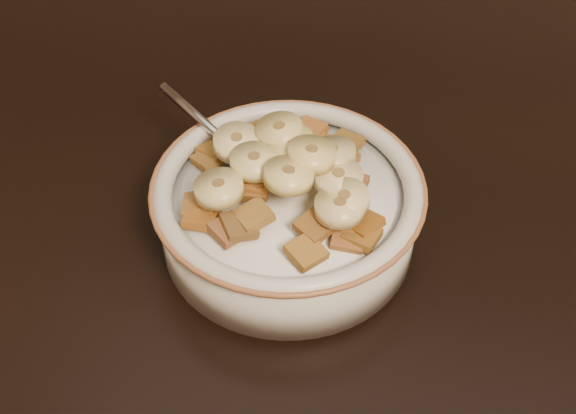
# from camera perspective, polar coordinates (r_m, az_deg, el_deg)

# --- Properties ---
(chair) EXTENTS (0.41, 0.41, 0.85)m
(chair) POSITION_cam_1_polar(r_m,az_deg,el_deg) (1.23, 11.33, 9.98)
(chair) COLOR black
(chair) RESTS_ON floor
(cereal_bowl) EXTENTS (0.17, 0.17, 0.04)m
(cereal_bowl) POSITION_cam_1_polar(r_m,az_deg,el_deg) (0.49, 0.00, -0.76)
(cereal_bowl) COLOR silver
(cereal_bowl) RESTS_ON table
(milk) EXTENTS (0.14, 0.14, 0.00)m
(milk) POSITION_cam_1_polar(r_m,az_deg,el_deg) (0.47, 0.00, 0.95)
(milk) COLOR white
(milk) RESTS_ON cereal_bowl
(spoon) EXTENTS (0.05, 0.05, 0.01)m
(spoon) POSITION_cam_1_polar(r_m,az_deg,el_deg) (0.49, -2.34, 2.92)
(spoon) COLOR #A7A7A7
(spoon) RESTS_ON cereal_bowl
(cereal_square_0) EXTENTS (0.03, 0.03, 0.01)m
(cereal_square_0) POSITION_cam_1_polar(r_m,az_deg,el_deg) (0.47, 4.68, 1.70)
(cereal_square_0) COLOR brown
(cereal_square_0) RESTS_ON milk
(cereal_square_1) EXTENTS (0.03, 0.03, 0.01)m
(cereal_square_1) POSITION_cam_1_polar(r_m,az_deg,el_deg) (0.51, 1.67, 6.00)
(cereal_square_1) COLOR #9B5F21
(cereal_square_1) RESTS_ON milk
(cereal_square_2) EXTENTS (0.02, 0.02, 0.01)m
(cereal_square_2) POSITION_cam_1_polar(r_m,az_deg,el_deg) (0.46, -2.77, 1.64)
(cereal_square_2) COLOR brown
(cereal_square_2) RESTS_ON milk
(cereal_square_3) EXTENTS (0.02, 0.02, 0.01)m
(cereal_square_3) POSITION_cam_1_polar(r_m,az_deg,el_deg) (0.45, -6.84, -0.81)
(cereal_square_3) COLOR #934D19
(cereal_square_3) RESTS_ON milk
(cereal_square_4) EXTENTS (0.03, 0.03, 0.01)m
(cereal_square_4) POSITION_cam_1_polar(r_m,az_deg,el_deg) (0.45, 5.94, -1.31)
(cereal_square_4) COLOR brown
(cereal_square_4) RESTS_ON milk
(cereal_square_5) EXTENTS (0.03, 0.03, 0.01)m
(cereal_square_5) POSITION_cam_1_polar(r_m,az_deg,el_deg) (0.43, 1.45, -3.56)
(cereal_square_5) COLOR olive
(cereal_square_5) RESTS_ON milk
(cereal_square_6) EXTENTS (0.03, 0.03, 0.01)m
(cereal_square_6) POSITION_cam_1_polar(r_m,az_deg,el_deg) (0.50, -5.73, 4.47)
(cereal_square_6) COLOR brown
(cereal_square_6) RESTS_ON milk
(cereal_square_7) EXTENTS (0.02, 0.02, 0.01)m
(cereal_square_7) POSITION_cam_1_polar(r_m,az_deg,el_deg) (0.47, 4.94, 1.76)
(cereal_square_7) COLOR brown
(cereal_square_7) RESTS_ON milk
(cereal_square_8) EXTENTS (0.03, 0.03, 0.01)m
(cereal_square_8) POSITION_cam_1_polar(r_m,az_deg,el_deg) (0.49, 4.11, 3.90)
(cereal_square_8) COLOR brown
(cereal_square_8) RESTS_ON milk
(cereal_square_9) EXTENTS (0.02, 0.02, 0.01)m
(cereal_square_9) POSITION_cam_1_polar(r_m,az_deg,el_deg) (0.44, 4.83, -2.34)
(cereal_square_9) COLOR brown
(cereal_square_9) RESTS_ON milk
(cereal_square_10) EXTENTS (0.03, 0.03, 0.01)m
(cereal_square_10) POSITION_cam_1_polar(r_m,az_deg,el_deg) (0.44, 5.85, -2.29)
(cereal_square_10) COLOR olive
(cereal_square_10) RESTS_ON milk
(cereal_square_11) EXTENTS (0.03, 0.03, 0.01)m
(cereal_square_11) POSITION_cam_1_polar(r_m,az_deg,el_deg) (0.50, -2.51, 5.57)
(cereal_square_11) COLOR olive
(cereal_square_11) RESTS_ON milk
(cereal_square_12) EXTENTS (0.03, 0.03, 0.01)m
(cereal_square_12) POSITION_cam_1_polar(r_m,az_deg,el_deg) (0.46, -1.94, 2.42)
(cereal_square_12) COLOR #9A5C25
(cereal_square_12) RESTS_ON milk
(cereal_square_13) EXTENTS (0.03, 0.03, 0.01)m
(cereal_square_13) POSITION_cam_1_polar(r_m,az_deg,el_deg) (0.44, -3.91, -1.54)
(cereal_square_13) COLOR brown
(cereal_square_13) RESTS_ON milk
(cereal_square_14) EXTENTS (0.03, 0.03, 0.01)m
(cereal_square_14) POSITION_cam_1_polar(r_m,az_deg,el_deg) (0.44, -2.72, -0.66)
(cereal_square_14) COLOR olive
(cereal_square_14) RESTS_ON milk
(cereal_square_15) EXTENTS (0.02, 0.02, 0.01)m
(cereal_square_15) POSITION_cam_1_polar(r_m,az_deg,el_deg) (0.51, -2.62, 5.59)
(cereal_square_15) COLOR #915D23
(cereal_square_15) RESTS_ON milk
(cereal_square_16) EXTENTS (0.02, 0.02, 0.01)m
(cereal_square_16) POSITION_cam_1_polar(r_m,az_deg,el_deg) (0.51, 1.96, 5.95)
(cereal_square_16) COLOR olive
(cereal_square_16) RESTS_ON milk
(cereal_square_17) EXTENTS (0.03, 0.03, 0.01)m
(cereal_square_17) POSITION_cam_1_polar(r_m,az_deg,el_deg) (0.50, 4.58, 5.01)
(cereal_square_17) COLOR olive
(cereal_square_17) RESTS_ON milk
(cereal_square_18) EXTENTS (0.02, 0.02, 0.01)m
(cereal_square_18) POSITION_cam_1_polar(r_m,az_deg,el_deg) (0.46, -7.06, 0.29)
(cereal_square_18) COLOR olive
(cereal_square_18) RESTS_ON milk
(cereal_square_19) EXTENTS (0.03, 0.03, 0.01)m
(cereal_square_19) POSITION_cam_1_polar(r_m,az_deg,el_deg) (0.49, -6.20, 3.87)
(cereal_square_19) COLOR brown
(cereal_square_19) RESTS_ON milk
(cereal_square_20) EXTENTS (0.03, 0.03, 0.01)m
(cereal_square_20) POSITION_cam_1_polar(r_m,az_deg,el_deg) (0.46, 4.26, 1.11)
(cereal_square_20) COLOR brown
(cereal_square_20) RESTS_ON milk
(cereal_square_21) EXTENTS (0.02, 0.02, 0.01)m
(cereal_square_21) POSITION_cam_1_polar(r_m,az_deg,el_deg) (0.50, 3.42, 4.76)
(cereal_square_21) COLOR olive
(cereal_square_21) RESTS_ON milk
(cereal_square_22) EXTENTS (0.03, 0.03, 0.01)m
(cereal_square_22) POSITION_cam_1_polar(r_m,az_deg,el_deg) (0.44, -4.70, -1.80)
(cereal_square_22) COLOR brown
(cereal_square_22) RESTS_ON milk
(cereal_square_23) EXTENTS (0.02, 0.02, 0.01)m
(cereal_square_23) POSITION_cam_1_polar(r_m,az_deg,el_deg) (0.46, -2.59, 1.96)
(cereal_square_23) COLOR brown
(cereal_square_23) RESTS_ON milk
(cereal_square_24) EXTENTS (0.03, 0.03, 0.01)m
(cereal_square_24) POSITION_cam_1_polar(r_m,az_deg,el_deg) (0.44, 2.16, -1.50)
(cereal_square_24) COLOR #965922
(cereal_square_24) RESTS_ON milk
(banana_slice_0) EXTENTS (0.04, 0.04, 0.01)m
(banana_slice_0) POSITION_cam_1_polar(r_m,az_deg,el_deg) (0.45, 3.99, 2.29)
(banana_slice_0) COLOR beige
(banana_slice_0) RESTS_ON milk
(banana_slice_1) EXTENTS (0.04, 0.04, 0.01)m
(banana_slice_1) POSITION_cam_1_polar(r_m,az_deg,el_deg) (0.44, 4.11, -0.01)
(banana_slice_1) COLOR #D9C883
(banana_slice_1) RESTS_ON milk
(banana_slice_2) EXTENTS (0.04, 0.04, 0.01)m
(banana_slice_2) POSITION_cam_1_polar(r_m,az_deg,el_deg) (0.47, -0.68, 6.01)
(banana_slice_2) COLOR #EDCC7C
(banana_slice_2) RESTS_ON milk
(banana_slice_3) EXTENTS (0.04, 0.04, 0.01)m
(banana_slice_3) POSITION_cam_1_polar(r_m,az_deg,el_deg) (0.47, 0.17, 5.02)
(banana_slice_3) COLOR #FFED80
(banana_slice_3) RESTS_ON milk
(banana_slice_4) EXTENTS (0.03, 0.03, 0.01)m
(banana_slice_4) POSITION_cam_1_polar(r_m,az_deg,el_deg) (0.44, 4.44, 0.55)
(banana_slice_4) COLOR beige
(banana_slice_4) RESTS_ON milk
(banana_slice_5) EXTENTS (0.04, 0.04, 0.01)m
(banana_slice_5) POSITION_cam_1_polar(r_m,az_deg,el_deg) (0.45, -5.47, 1.47)
(banana_slice_5) COLOR #EFD87A
(banana_slice_5) RESTS_ON milk
(banana_slice_6) EXTENTS (0.04, 0.04, 0.01)m
(banana_slice_6) POSITION_cam_1_polar(r_m,az_deg,el_deg) (0.46, -2.68, 3.60)
(banana_slice_6) COLOR #D4CC7E
(banana_slice_6) RESTS_ON milk
(banana_slice_7) EXTENTS (0.04, 0.04, 0.01)m
(banana_slice_7) POSITION_cam_1_polar(r_m,az_deg,el_deg) (0.44, 0.06, 2.51)
(banana_slice_7) COLOR #FFDD91
(banana_slice_7) RESTS_ON milk
(banana_slice_8) EXTENTS (0.03, 0.03, 0.01)m
(banana_slice_8) POSITION_cam_1_polar(r_m,az_deg,el_deg) (0.47, -4.05, 5.10)
(banana_slice_8) COLOR #F1D792
(banana_slice_8) RESTS_ON milk
(banana_slice_9) EXTENTS (0.04, 0.04, 0.01)m
(banana_slice_9) POSITION_cam_1_polar(r_m,az_deg,el_deg) (0.47, 3.50, 4.16)
(banana_slice_9) COLOR #CBBC85
(banana_slice_9) RESTS_ON milk
(banana_slice_10) EXTENTS (0.04, 0.04, 0.01)m
(banana_slice_10) POSITION_cam_1_polar(r_m,az_deg,el_deg) (0.45, 1.88, 4.17)
(banana_slice_10) COLOR #ECDD7C
(banana_slice_10) RESTS_ON milk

